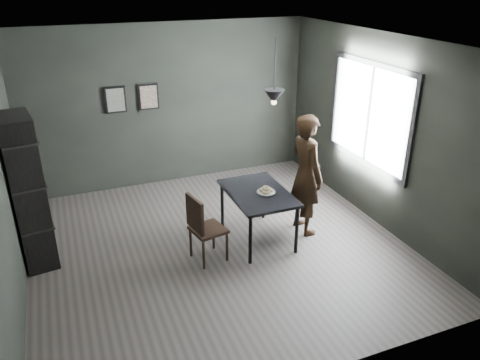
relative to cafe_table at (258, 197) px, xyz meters
name	(u,v)px	position (x,y,z in m)	size (l,w,h in m)	color
ground	(218,246)	(-0.60, 0.00, -0.67)	(5.00, 5.00, 0.00)	#3A3532
back_wall	(169,106)	(-0.60, 2.50, 0.73)	(5.00, 0.10, 2.80)	black
ceiling	(214,42)	(-0.60, 0.00, 2.13)	(5.00, 5.00, 0.02)	silver
window_assembly	(369,115)	(1.87, 0.20, 0.93)	(0.04, 1.96, 1.56)	white
cafe_table	(258,197)	(0.00, 0.00, 0.00)	(0.80, 1.20, 0.75)	black
white_plate	(266,192)	(0.09, -0.07, 0.08)	(0.23, 0.23, 0.01)	silver
donut_pile	(266,190)	(0.09, -0.07, 0.12)	(0.19, 0.20, 0.09)	beige
woman	(306,175)	(0.74, -0.01, 0.22)	(0.65, 0.43, 1.79)	black
wood_chair	(202,225)	(-0.89, -0.24, -0.13)	(0.49, 0.49, 0.96)	black
shelf_unit	(28,193)	(-2.92, 0.56, 0.33)	(0.38, 0.67, 2.01)	black
pendant_lamp	(274,96)	(0.25, 0.10, 1.38)	(0.28, 0.28, 0.86)	black
framed_print_left	(116,100)	(-1.50, 2.47, 0.93)	(0.34, 0.04, 0.44)	black
framed_print_right	(149,97)	(-0.95, 2.47, 0.93)	(0.34, 0.04, 0.44)	black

